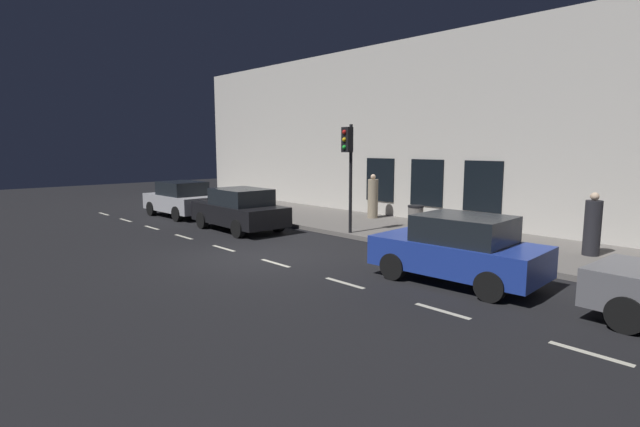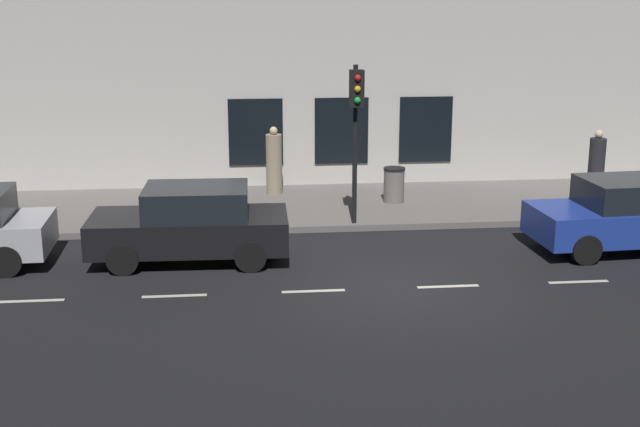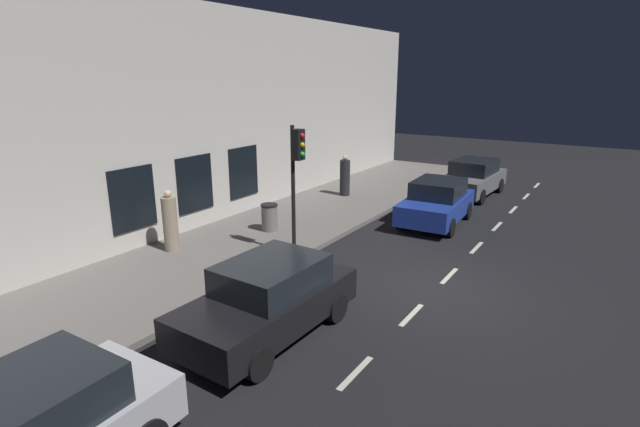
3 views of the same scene
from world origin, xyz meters
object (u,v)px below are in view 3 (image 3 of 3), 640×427
(parked_car_2, at_px, (473,178))
(parked_car_3, at_px, (268,299))
(parked_car_1, at_px, (437,202))
(pedestrian_1, at_px, (170,223))
(pedestrian_0, at_px, (345,177))
(trash_bin, at_px, (269,217))
(traffic_light, at_px, (296,163))

(parked_car_2, bearing_deg, parked_car_3, 92.49)
(parked_car_1, bearing_deg, parked_car_3, 85.49)
(parked_car_2, relative_size, pedestrian_1, 2.33)
(parked_car_3, xyz_separation_m, pedestrian_0, (4.39, -10.68, 0.15))
(pedestrian_0, bearing_deg, parked_car_3, 126.74)
(pedestrian_1, height_order, trash_bin, pedestrian_1)
(parked_car_2, height_order, pedestrian_1, pedestrian_1)
(pedestrian_0, bearing_deg, traffic_light, 123.84)
(trash_bin, bearing_deg, parked_car_1, -135.00)
(pedestrian_0, height_order, trash_bin, pedestrian_0)
(parked_car_2, relative_size, parked_car_3, 1.04)
(parked_car_3, xyz_separation_m, pedestrian_1, (5.29, -1.99, 0.20))
(parked_car_2, height_order, trash_bin, parked_car_2)
(parked_car_1, relative_size, parked_car_3, 0.95)
(parked_car_3, bearing_deg, pedestrian_1, -19.18)
(parked_car_1, xyz_separation_m, parked_car_3, (0.21, 9.30, 0.00))
(pedestrian_0, xyz_separation_m, pedestrian_1, (0.90, 8.68, 0.05))
(parked_car_2, bearing_deg, pedestrian_0, 41.58)
(parked_car_3, relative_size, trash_bin, 4.55)
(parked_car_3, distance_m, pedestrian_1, 5.66)
(trash_bin, bearing_deg, parked_car_2, -114.05)
(traffic_light, xyz_separation_m, trash_bin, (2.10, -1.33, -2.25))
(traffic_light, height_order, trash_bin, traffic_light)
(parked_car_2, bearing_deg, traffic_light, 81.97)
(parked_car_1, bearing_deg, pedestrian_0, -19.87)
(pedestrian_0, xyz_separation_m, trash_bin, (-0.35, 5.62, -0.34))
(parked_car_2, relative_size, pedestrian_0, 2.45)
(traffic_light, height_order, pedestrian_0, traffic_light)
(parked_car_3, distance_m, pedestrian_0, 11.54)
(trash_bin, bearing_deg, pedestrian_0, -86.41)
(traffic_light, bearing_deg, parked_car_1, -111.04)
(parked_car_3, bearing_deg, parked_car_1, -89.80)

